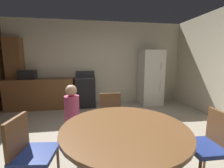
% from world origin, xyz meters
% --- Properties ---
extents(ground_plane, '(14.00, 14.00, 0.00)m').
position_xyz_m(ground_plane, '(0.00, 0.00, 0.00)').
color(ground_plane, '#A89E89').
extents(wall_back, '(6.02, 0.12, 2.70)m').
position_xyz_m(wall_back, '(0.00, 2.87, 1.35)').
color(wall_back, beige).
rests_on(wall_back, ground).
extents(kitchen_counter, '(1.92, 0.60, 0.90)m').
position_xyz_m(kitchen_counter, '(-1.75, 2.47, 0.45)').
color(kitchen_counter, brown).
rests_on(kitchen_counter, ground).
extents(pantry_column, '(0.44, 0.36, 2.10)m').
position_xyz_m(pantry_column, '(-2.49, 2.65, 1.05)').
color(pantry_column, brown).
rests_on(pantry_column, ground).
extents(oven_range, '(0.60, 0.60, 1.10)m').
position_xyz_m(oven_range, '(-0.44, 2.48, 0.47)').
color(oven_range, black).
rests_on(oven_range, ground).
extents(refrigerator, '(0.68, 0.68, 1.76)m').
position_xyz_m(refrigerator, '(1.70, 2.42, 0.88)').
color(refrigerator, silver).
rests_on(refrigerator, ground).
extents(microwave, '(0.44, 0.32, 0.26)m').
position_xyz_m(microwave, '(-2.10, 2.47, 1.03)').
color(microwave, black).
rests_on(microwave, kitchen_counter).
extents(dining_table, '(1.34, 1.34, 0.76)m').
position_xyz_m(dining_table, '(0.02, -0.80, 0.61)').
color(dining_table, brown).
rests_on(dining_table, ground).
extents(chair_north, '(0.40, 0.40, 0.87)m').
position_xyz_m(chair_north, '(0.03, 0.22, 0.50)').
color(chair_north, brown).
rests_on(chair_north, ground).
extents(chair_east, '(0.42, 0.42, 0.87)m').
position_xyz_m(chair_east, '(1.04, -0.84, 0.50)').
color(chair_east, brown).
rests_on(chair_east, ground).
extents(chair_west, '(0.45, 0.45, 0.87)m').
position_xyz_m(chair_west, '(-0.99, -0.66, 0.50)').
color(chair_west, brown).
rests_on(chair_west, ground).
extents(person_child, '(0.31, 0.31, 1.09)m').
position_xyz_m(person_child, '(-0.61, 0.01, 0.58)').
color(person_child, '#3D4C84').
rests_on(person_child, ground).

